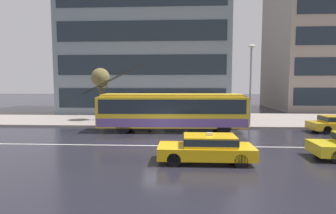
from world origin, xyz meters
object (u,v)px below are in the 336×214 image
at_px(pedestrian_at_shelter, 186,106).
at_px(street_tree_bare, 100,78).
at_px(street_lamp, 251,78).
at_px(bus_shelter, 141,101).
at_px(trolleybus, 172,111).
at_px(taxi_oncoming_near, 207,147).
at_px(pedestrian_walking_past, 219,105).
at_px(pedestrian_approaching_curb, 149,105).

distance_m(pedestrian_at_shelter, street_tree_bare, 8.74).
xyz_separation_m(pedestrian_at_shelter, street_lamp, (5.31, -1.17, 2.37)).
distance_m(bus_shelter, street_tree_bare, 5.11).
xyz_separation_m(trolleybus, street_lamp, (6.40, 2.05, 2.51)).
bearing_deg(taxi_oncoming_near, pedestrian_at_shelter, 94.21).
bearing_deg(pedestrian_walking_past, street_tree_bare, 176.59).
bearing_deg(trolleybus, taxi_oncoming_near, -76.50).
distance_m(pedestrian_at_shelter, pedestrian_walking_past, 3.29).
height_order(taxi_oncoming_near, street_lamp, street_lamp).
bearing_deg(taxi_oncoming_near, pedestrian_walking_past, 79.70).
bearing_deg(pedestrian_at_shelter, bus_shelter, -177.97).
bearing_deg(bus_shelter, pedestrian_at_shelter, 2.03).
height_order(pedestrian_at_shelter, street_tree_bare, street_tree_bare).
height_order(pedestrian_approaching_curb, pedestrian_walking_past, pedestrian_walking_past).
distance_m(bus_shelter, street_lamp, 9.54).
height_order(bus_shelter, street_lamp, street_lamp).
xyz_separation_m(pedestrian_at_shelter, pedestrian_walking_past, (3.07, 1.18, -0.03)).
relative_size(taxi_oncoming_near, pedestrian_approaching_curb, 2.24).
bearing_deg(trolleybus, street_tree_bare, 144.46).
bearing_deg(pedestrian_approaching_curb, pedestrian_at_shelter, -6.00).
bearing_deg(street_tree_bare, trolleybus, -35.54).
bearing_deg(taxi_oncoming_near, trolleybus, 103.50).
bearing_deg(pedestrian_at_shelter, street_lamp, -12.41).
height_order(trolleybus, taxi_oncoming_near, trolleybus).
xyz_separation_m(bus_shelter, pedestrian_walking_past, (7.03, 1.32, -0.41)).
bearing_deg(pedestrian_walking_past, taxi_oncoming_near, -100.30).
bearing_deg(pedestrian_at_shelter, taxi_oncoming_near, -85.79).
height_order(pedestrian_approaching_curb, street_tree_bare, street_tree_bare).
bearing_deg(street_lamp, pedestrian_at_shelter, 167.59).
height_order(bus_shelter, pedestrian_at_shelter, bus_shelter).
bearing_deg(pedestrian_approaching_curb, street_tree_bare, 162.84).
bearing_deg(pedestrian_approaching_curb, taxi_oncoming_near, -70.25).
bearing_deg(bus_shelter, street_lamp, -6.33).
height_order(trolleybus, pedestrian_at_shelter, trolleybus).
relative_size(pedestrian_walking_past, street_tree_bare, 0.39).
relative_size(trolleybus, street_tree_bare, 2.48).
bearing_deg(pedestrian_approaching_curb, pedestrian_walking_past, 7.43).
height_order(trolleybus, pedestrian_walking_past, trolleybus).
height_order(street_lamp, street_tree_bare, street_lamp).
xyz_separation_m(trolleybus, pedestrian_walking_past, (4.16, 4.40, 0.11)).
height_order(bus_shelter, street_tree_bare, street_tree_bare).
relative_size(taxi_oncoming_near, street_lamp, 0.66).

